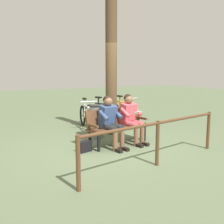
{
  "coord_description": "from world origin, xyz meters",
  "views": [
    {
      "loc": [
        3.12,
        5.0,
        1.75
      ],
      "look_at": [
        -0.27,
        -0.44,
        0.75
      ],
      "focal_mm": 42.04,
      "sensor_mm": 36.0,
      "label": 1
    }
  ],
  "objects": [
    {
      "name": "person_reading",
      "position": [
        -0.59,
        -0.1,
        0.66
      ],
      "size": [
        0.52,
        0.8,
        1.2
      ],
      "rotation": [
        0.0,
        0.0,
        0.12
      ],
      "color": "#D84C59",
      "rests_on": "ground"
    },
    {
      "name": "tree_trunk",
      "position": [
        -0.71,
        -1.19,
        1.98
      ],
      "size": [
        0.32,
        0.32,
        3.97
      ],
      "primitive_type": "cylinder",
      "color": "#4C3823",
      "rests_on": "ground"
    },
    {
      "name": "ground_plane",
      "position": [
        0.0,
        0.0,
        0.0
      ],
      "size": [
        40.0,
        40.0,
        0.0
      ],
      "primitive_type": "plane",
      "color": "#566647"
    },
    {
      "name": "bench",
      "position": [
        -0.26,
        -0.22,
        0.51
      ],
      "size": [
        1.65,
        0.67,
        0.87
      ],
      "rotation": [
        0.0,
        0.0,
        0.12
      ],
      "color": "#51331E",
      "rests_on": "ground"
    },
    {
      "name": "bicycle_green",
      "position": [
        -1.82,
        -2.23,
        0.36
      ],
      "size": [
        0.48,
        1.68,
        0.94
      ],
      "rotation": [
        0.0,
        0.0,
        1.64
      ],
      "color": "black",
      "rests_on": "ground"
    },
    {
      "name": "litter_bin",
      "position": [
        -0.11,
        -0.96,
        0.44
      ],
      "size": [
        0.38,
        0.38,
        0.88
      ],
      "color": "slate",
      "rests_on": "ground"
    },
    {
      "name": "bicycle_silver",
      "position": [
        -0.37,
        -2.11,
        0.36
      ],
      "size": [
        0.56,
        1.65,
        0.94
      ],
      "rotation": [
        0.0,
        0.0,
        1.33
      ],
      "color": "black",
      "rests_on": "ground"
    },
    {
      "name": "handbag",
      "position": [
        0.69,
        -0.02,
        0.12
      ],
      "size": [
        0.32,
        0.19,
        0.24
      ],
      "primitive_type": "cube",
      "rotation": [
        0.0,
        0.0,
        0.18
      ],
      "color": "black",
      "rests_on": "ground"
    },
    {
      "name": "person_companion",
      "position": [
        0.04,
        -0.02,
        0.66
      ],
      "size": [
        0.52,
        0.8,
        1.2
      ],
      "rotation": [
        0.0,
        0.0,
        0.12
      ],
      "color": "#334772",
      "rests_on": "ground"
    },
    {
      "name": "railing_fence",
      "position": [
        -0.09,
        1.44,
        0.6
      ],
      "size": [
        3.48,
        0.48,
        0.85
      ],
      "rotation": [
        0.0,
        0.0,
        0.12
      ],
      "color": "#51331E",
      "rests_on": "ground"
    },
    {
      "name": "bicycle_purple",
      "position": [
        -1.05,
        -2.26,
        0.36
      ],
      "size": [
        0.74,
        1.57,
        0.94
      ],
      "rotation": [
        0.0,
        0.0,
        1.97
      ],
      "color": "black",
      "rests_on": "ground"
    }
  ]
}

